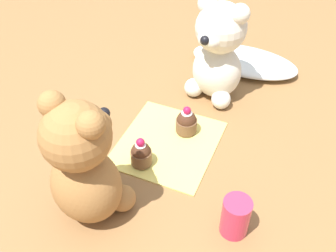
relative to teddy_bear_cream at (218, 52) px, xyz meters
name	(u,v)px	position (x,y,z in m)	size (l,w,h in m)	color
ground_plane	(168,144)	(-0.04, -0.22, -0.13)	(4.00, 4.00, 0.00)	olive
knitted_placemat	(168,143)	(-0.04, -0.22, -0.13)	(0.21, 0.24, 0.01)	#E0D166
tulle_cloth	(244,61)	(0.04, 0.15, -0.11)	(0.30, 0.15, 0.04)	white
teddy_bear_cream	(218,52)	(0.00, 0.00, 0.00)	(0.15, 0.15, 0.26)	silver
teddy_bear_tan	(84,165)	(-0.10, -0.44, 0.00)	(0.16, 0.15, 0.27)	#A3703D
cupcake_near_cream_bear	(186,122)	(-0.01, -0.17, -0.10)	(0.05, 0.05, 0.07)	brown
cupcake_near_tan_bear	(141,154)	(-0.07, -0.30, -0.10)	(0.05, 0.05, 0.07)	brown
juice_glass	(235,217)	(0.16, -0.38, -0.09)	(0.05, 0.05, 0.08)	#DB3356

